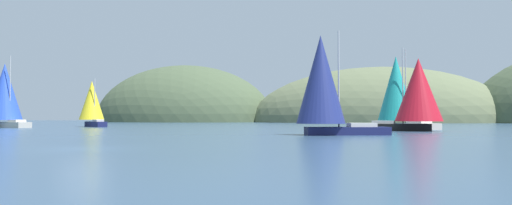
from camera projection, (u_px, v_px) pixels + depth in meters
ground_plane at (84, 149)px, 27.81m from camera, size 360.00×360.00×0.00m
headland_center at (378, 122)px, 155.67m from camera, size 74.56×44.00×31.48m
headland_left at (184, 122)px, 172.86m from camera, size 57.63×44.00×35.56m
sailboat_blue_spinnaker at (5, 94)px, 82.96m from camera, size 9.56×6.80×10.77m
sailboat_teal_sail at (397, 91)px, 72.80m from camera, size 9.05×9.24×10.45m
sailboat_yellow_sail at (92, 102)px, 88.74m from camera, size 7.01×6.15×7.82m
sailboat_crimson_sail at (417, 93)px, 62.19m from camera, size 9.17×5.45×9.54m
sailboat_navy_sail at (323, 84)px, 48.51m from camera, size 8.86×6.08×9.29m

